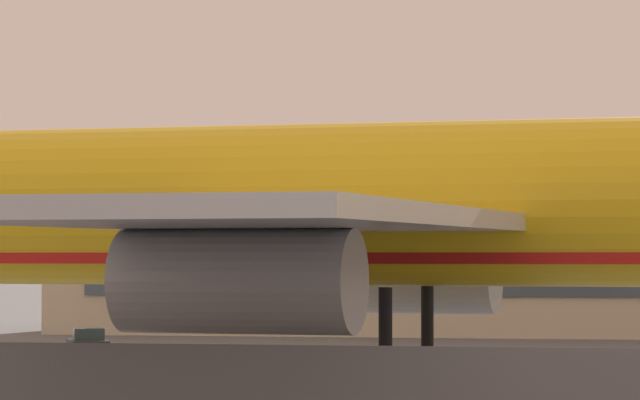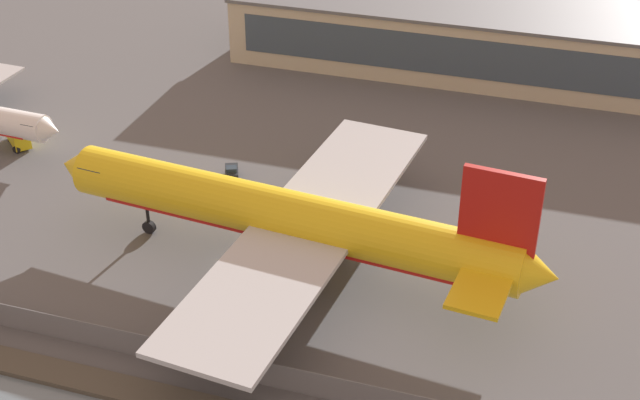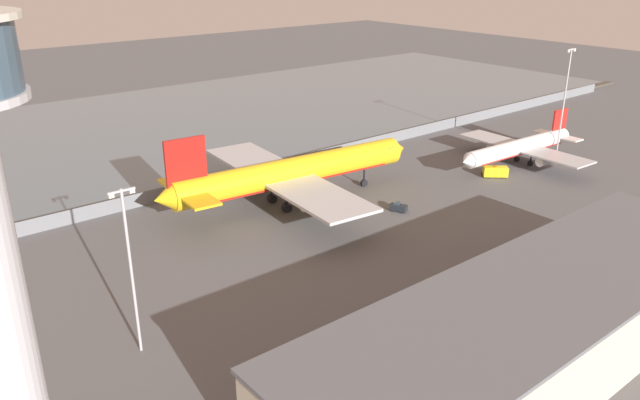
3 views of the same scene
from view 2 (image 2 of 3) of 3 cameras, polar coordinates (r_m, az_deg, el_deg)
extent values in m
plane|color=#565659|center=(95.41, -5.28, -4.24)|extent=(500.00, 500.00, 0.00)
cube|color=#474238|center=(81.26, -10.88, -12.17)|extent=(320.00, 3.00, 0.50)
cube|color=slate|center=(83.36, -9.54, -9.60)|extent=(280.00, 0.08, 2.77)
cylinder|color=slate|center=(83.36, -9.54, -9.60)|extent=(0.10, 0.10, 2.77)
cylinder|color=yellow|center=(91.13, -2.17, -0.99)|extent=(49.18, 9.95, 5.39)
cone|color=yellow|center=(103.43, -15.31, 2.09)|extent=(3.97, 5.43, 5.12)
cone|color=yellow|center=(85.19, 13.91, -4.66)|extent=(3.94, 5.16, 4.85)
cube|color=#232D3D|center=(101.18, -13.81, 2.06)|extent=(3.38, 4.84, 1.62)
cube|color=red|center=(91.94, -2.15, -1.77)|extent=(41.78, 8.19, 0.97)
cube|color=#B7BABF|center=(82.04, -4.07, -5.83)|extent=(12.91, 24.37, 0.54)
cube|color=#B7BABF|center=(99.87, 1.95, 1.74)|extent=(12.91, 24.37, 0.54)
cylinder|color=#B7BABF|center=(84.97, -4.35, -5.82)|extent=(7.09, 3.59, 2.96)
cylinder|color=#B7BABF|center=(99.73, 0.76, 0.53)|extent=(7.09, 3.59, 2.96)
cube|color=red|center=(82.69, 11.40, -0.99)|extent=(7.36, 1.33, 9.16)
cube|color=yellow|center=(82.00, 10.35, -5.43)|extent=(5.67, 9.02, 0.43)
cube|color=yellow|center=(88.96, 11.70, -2.31)|extent=(5.67, 9.02, 0.43)
cylinder|color=black|center=(100.86, -10.97, -0.96)|extent=(0.38, 0.38, 3.15)
cylinder|color=black|center=(101.70, -10.88, -1.70)|extent=(1.56, 0.73, 1.51)
cylinder|color=black|center=(90.25, -0.89, -4.63)|extent=(0.43, 0.43, 3.15)
cylinder|color=black|center=(91.20, -0.89, -5.43)|extent=(1.84, 1.37, 1.74)
cylinder|color=black|center=(94.49, 0.49, -2.76)|extent=(0.43, 0.43, 3.15)
cylinder|color=black|center=(95.39, 0.49, -3.54)|extent=(1.84, 1.37, 1.74)
cone|color=white|center=(117.31, -16.84, 4.29)|extent=(2.50, 3.52, 3.41)
cube|color=#232D3D|center=(118.46, -17.79, 4.64)|extent=(2.12, 3.15, 1.08)
cylinder|color=black|center=(122.07, -18.93, 3.51)|extent=(0.25, 0.25, 2.10)
cylinder|color=black|center=(122.54, -18.85, 3.07)|extent=(1.02, 0.44, 1.01)
cube|color=#1E2328|center=(110.73, -5.67, 1.73)|extent=(2.73, 3.57, 1.11)
cube|color=#283847|center=(109.99, -5.69, 1.99)|extent=(1.62, 1.53, 0.50)
cylinder|color=black|center=(110.06, -5.30, 1.32)|extent=(0.48, 0.73, 0.70)
cylinder|color=black|center=(110.08, -6.00, 1.28)|extent=(0.48, 0.73, 0.70)
cylinder|color=black|center=(111.78, -5.32, 1.83)|extent=(0.48, 0.73, 0.70)
cylinder|color=black|center=(111.80, -6.01, 1.79)|extent=(0.48, 0.73, 0.70)
cube|color=yellow|center=(124.37, -18.78, 3.92)|extent=(5.30, 5.00, 2.07)
cube|color=#283847|center=(122.59, -18.59, 3.75)|extent=(2.17, 2.26, 0.83)
cube|color=orange|center=(123.88, -18.87, 4.38)|extent=(1.07, 1.12, 0.16)
cylinder|color=black|center=(123.48, -18.11, 3.40)|extent=(0.78, 0.72, 0.84)
cylinder|color=black|center=(123.18, -18.93, 3.17)|extent=(0.78, 0.72, 0.84)
cylinder|color=black|center=(126.32, -18.50, 3.98)|extent=(0.78, 0.72, 0.84)
cylinder|color=black|center=(126.03, -19.31, 3.76)|extent=(0.78, 0.72, 0.84)
cube|color=#BCB299|center=(141.26, 9.24, 10.21)|extent=(70.88, 18.31, 9.88)
cube|color=#3D4C5B|center=(132.59, 8.57, 9.04)|extent=(65.21, 0.16, 5.93)
cube|color=#5B5E63|center=(139.48, 9.42, 12.20)|extent=(71.48, 18.91, 0.50)
camera|label=1|loc=(53.97, -14.20, -41.30)|focal=105.00mm
camera|label=3|loc=(167.96, 34.91, 23.21)|focal=35.00mm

